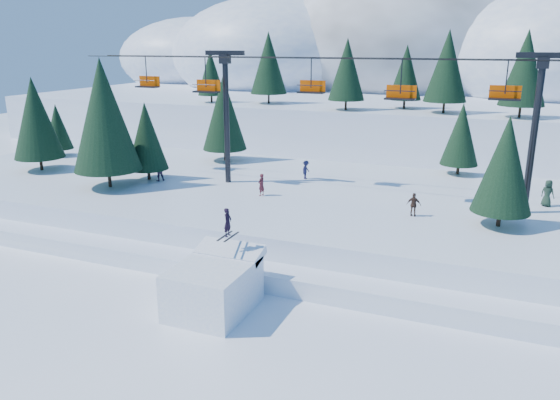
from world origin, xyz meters
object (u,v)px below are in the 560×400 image
at_px(banner_near, 407,307).
at_px(jump_kicker, 214,286).
at_px(chairlift, 360,102).
at_px(banner_far, 461,313).

bearing_deg(banner_near, jump_kicker, -162.61).
bearing_deg(chairlift, jump_kicker, -102.25).
relative_size(chairlift, banner_far, 16.09).
xyz_separation_m(jump_kicker, chairlift, (3.39, 15.64, 7.98)).
height_order(chairlift, banner_far, chairlift).
xyz_separation_m(jump_kicker, banner_far, (11.89, 3.33, -0.80)).
distance_m(banner_near, banner_far, 2.58).
bearing_deg(banner_near, banner_far, 9.01).
bearing_deg(jump_kicker, banner_far, 15.65).
bearing_deg(chairlift, banner_near, -64.92).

